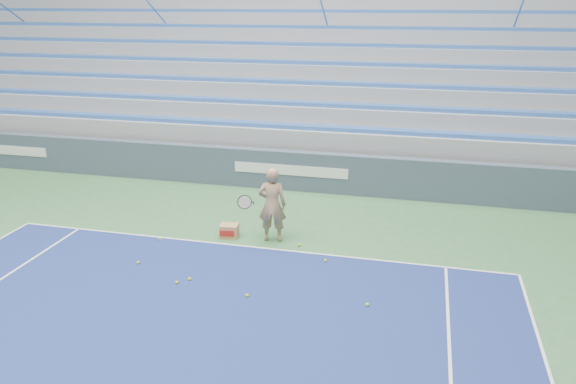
# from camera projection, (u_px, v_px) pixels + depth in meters

# --- Properties ---
(sponsor_barrier) EXTENTS (30.00, 0.32, 1.10)m
(sponsor_barrier) POSITION_uv_depth(u_px,v_px,m) (292.00, 170.00, 15.56)
(sponsor_barrier) COLOR #3C495B
(sponsor_barrier) RESTS_ON ground
(bleachers) EXTENTS (31.00, 9.15, 7.30)m
(bleachers) POSITION_uv_depth(u_px,v_px,m) (329.00, 78.00, 20.22)
(bleachers) COLOR gray
(bleachers) RESTS_ON ground
(tennis_player) EXTENTS (0.94, 0.86, 1.68)m
(tennis_player) POSITION_uv_depth(u_px,v_px,m) (272.00, 205.00, 12.13)
(tennis_player) COLOR tan
(tennis_player) RESTS_ON ground
(ball_box) EXTENTS (0.44, 0.36, 0.30)m
(ball_box) POSITION_uv_depth(u_px,v_px,m) (229.00, 231.00, 12.52)
(ball_box) COLOR #AD7F54
(ball_box) RESTS_ON ground
(tennis_ball_0) EXTENTS (0.07, 0.07, 0.07)m
(tennis_ball_0) POSITION_uv_depth(u_px,v_px,m) (367.00, 305.00, 9.73)
(tennis_ball_0) COLOR #C5D22A
(tennis_ball_0) RESTS_ON ground
(tennis_ball_1) EXTENTS (0.07, 0.07, 0.07)m
(tennis_ball_1) POSITION_uv_depth(u_px,v_px,m) (247.00, 295.00, 10.03)
(tennis_ball_1) COLOR #C5D22A
(tennis_ball_1) RESTS_ON ground
(tennis_ball_2) EXTENTS (0.07, 0.07, 0.07)m
(tennis_ball_2) POSITION_uv_depth(u_px,v_px,m) (190.00, 279.00, 10.62)
(tennis_ball_2) COLOR #C5D22A
(tennis_ball_2) RESTS_ON ground
(tennis_ball_3) EXTENTS (0.07, 0.07, 0.07)m
(tennis_ball_3) POSITION_uv_depth(u_px,v_px,m) (325.00, 261.00, 11.37)
(tennis_ball_3) COLOR #C5D22A
(tennis_ball_3) RESTS_ON ground
(tennis_ball_4) EXTENTS (0.07, 0.07, 0.07)m
(tennis_ball_4) POSITION_uv_depth(u_px,v_px,m) (299.00, 245.00, 12.09)
(tennis_ball_4) COLOR #C5D22A
(tennis_ball_4) RESTS_ON ground
(tennis_ball_5) EXTENTS (0.07, 0.07, 0.07)m
(tennis_ball_5) POSITION_uv_depth(u_px,v_px,m) (160.00, 239.00, 12.40)
(tennis_ball_5) COLOR #C5D22A
(tennis_ball_5) RESTS_ON ground
(tennis_ball_6) EXTENTS (0.07, 0.07, 0.07)m
(tennis_ball_6) POSITION_uv_depth(u_px,v_px,m) (138.00, 263.00, 11.28)
(tennis_ball_6) COLOR #C5D22A
(tennis_ball_6) RESTS_ON ground
(tennis_ball_7) EXTENTS (0.07, 0.07, 0.07)m
(tennis_ball_7) POSITION_uv_depth(u_px,v_px,m) (177.00, 283.00, 10.49)
(tennis_ball_7) COLOR #C5D22A
(tennis_ball_7) RESTS_ON ground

